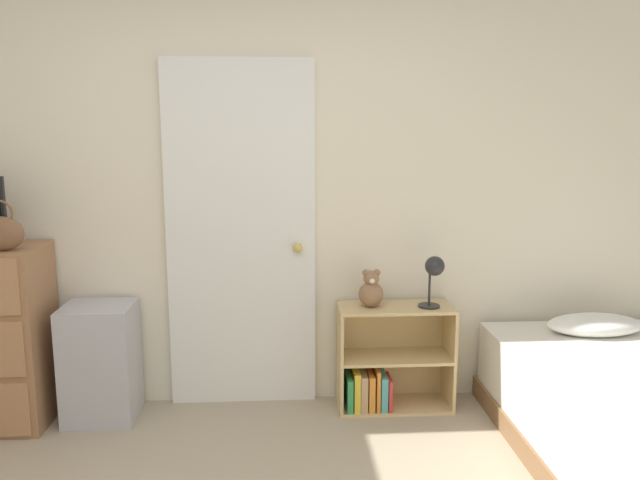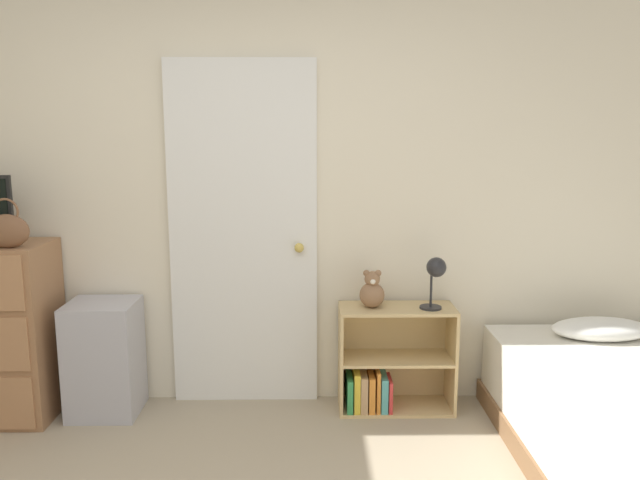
{
  "view_description": "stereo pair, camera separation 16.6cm",
  "coord_description": "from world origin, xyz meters",
  "px_view_note": "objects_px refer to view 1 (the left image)",
  "views": [
    {
      "loc": [
        0.23,
        -1.62,
        1.63
      ],
      "look_at": [
        0.44,
        1.75,
        1.03
      ],
      "focal_mm": 35.0,
      "sensor_mm": 36.0,
      "label": 1
    },
    {
      "loc": [
        0.4,
        -1.63,
        1.63
      ],
      "look_at": [
        0.44,
        1.75,
        1.03
      ],
      "focal_mm": 35.0,
      "sensor_mm": 36.0,
      "label": 2
    }
  ],
  "objects_px": {
    "storage_bin": "(101,362)",
    "desk_lamp": "(434,271)",
    "handbag": "(1,233)",
    "bookshelf": "(385,367)",
    "teddy_bear": "(371,291)"
  },
  "relations": [
    {
      "from": "handbag",
      "to": "storage_bin",
      "type": "height_order",
      "value": "handbag"
    },
    {
      "from": "bookshelf",
      "to": "teddy_bear",
      "type": "relative_size",
      "value": 3.03
    },
    {
      "from": "storage_bin",
      "to": "bookshelf",
      "type": "relative_size",
      "value": 0.99
    },
    {
      "from": "handbag",
      "to": "bookshelf",
      "type": "height_order",
      "value": "handbag"
    },
    {
      "from": "handbag",
      "to": "storage_bin",
      "type": "xyz_separation_m",
      "value": [
        0.41,
        0.17,
        -0.77
      ]
    },
    {
      "from": "bookshelf",
      "to": "teddy_bear",
      "type": "distance_m",
      "value": 0.48
    },
    {
      "from": "storage_bin",
      "to": "desk_lamp",
      "type": "xyz_separation_m",
      "value": [
        1.89,
        -0.01,
        0.5
      ]
    },
    {
      "from": "bookshelf",
      "to": "desk_lamp",
      "type": "relative_size",
      "value": 2.21
    },
    {
      "from": "desk_lamp",
      "to": "handbag",
      "type": "bearing_deg",
      "value": -176.04
    },
    {
      "from": "storage_bin",
      "to": "desk_lamp",
      "type": "height_order",
      "value": "desk_lamp"
    },
    {
      "from": "teddy_bear",
      "to": "storage_bin",
      "type": "bearing_deg",
      "value": -178.77
    },
    {
      "from": "handbag",
      "to": "desk_lamp",
      "type": "xyz_separation_m",
      "value": [
        2.3,
        0.16,
        -0.27
      ]
    },
    {
      "from": "desk_lamp",
      "to": "bookshelf",
      "type": "bearing_deg",
      "value": 169.26
    },
    {
      "from": "handbag",
      "to": "teddy_bear",
      "type": "height_order",
      "value": "handbag"
    },
    {
      "from": "bookshelf",
      "to": "desk_lamp",
      "type": "bearing_deg",
      "value": -10.74
    }
  ]
}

